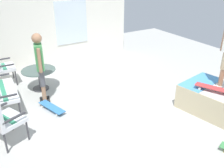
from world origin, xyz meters
The scene contains 7 objects.
ground_plane centered at (0.00, 0.00, -0.05)m, with size 12.00×12.00×0.10m, color #B2B2AD.
house_facade centered at (3.80, 0.49, 1.39)m, with size 0.23×6.00×2.77m.
skate_ramp centered at (-1.19, -1.95, 0.29)m, with size 2.01×2.19×0.59m.
patio_table centered at (2.14, 1.26, 0.40)m, with size 0.90×0.90×0.57m.
person_watching centered at (1.44, 1.37, 1.01)m, with size 0.47×0.30×1.72m.
skateboard_by_bench centered at (0.90, 1.37, 0.08)m, with size 0.82×0.42×0.10m.
skateboard_on_ramp centered at (-1.14, -1.63, 0.67)m, with size 0.81×0.51×0.10m.
Camera 1 is at (-4.15, 2.79, 3.14)m, focal length 40.29 mm.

